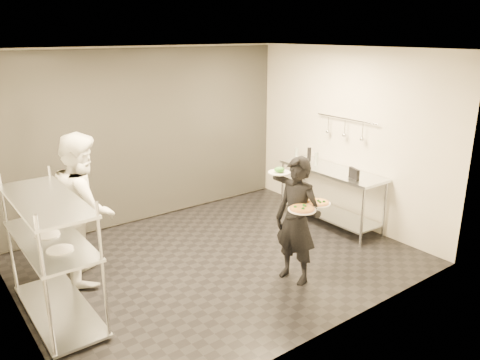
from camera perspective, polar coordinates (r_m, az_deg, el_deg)
room_shell at (r=7.00m, az=-8.16°, el=4.23°), size 5.00×4.00×2.80m
pass_rack at (r=5.42m, az=-21.96°, el=-8.08°), size 0.60×1.60×1.50m
prep_counter at (r=7.64m, az=11.02°, el=-0.84°), size 0.60×1.80×0.92m
utensil_rail at (r=7.58m, az=12.70°, el=6.14°), size 0.07×1.20×0.31m
waiter at (r=5.78m, az=6.92°, el=-4.94°), size 0.50×0.65×1.60m
chef at (r=6.10m, az=-18.44°, el=-3.11°), size 0.97×1.09×1.87m
pizza_plate_near at (r=5.46m, az=7.57°, el=-3.51°), size 0.33×0.33×0.05m
pizza_plate_far at (r=5.67m, az=9.50°, el=-2.72°), size 0.30×0.30×0.05m
salad_plate at (r=5.70m, az=4.82°, el=1.12°), size 0.27×0.27×0.07m
pos_monitor at (r=7.10m, az=13.73°, el=0.76°), size 0.11×0.23×0.16m
bottle_green at (r=7.70m, az=9.29°, el=2.54°), size 0.06×0.06×0.22m
bottle_clear at (r=8.05m, az=6.93°, el=3.25°), size 0.06×0.06×0.20m
bottle_dark at (r=7.96m, az=8.43°, el=3.13°), size 0.07×0.07×0.23m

